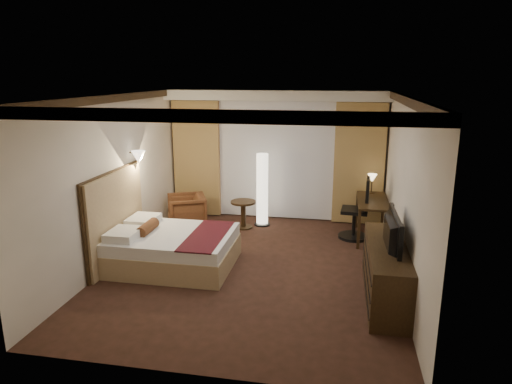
% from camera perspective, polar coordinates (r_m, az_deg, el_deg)
% --- Properties ---
extents(floor, '(4.50, 5.50, 0.01)m').
position_cam_1_polar(floor, '(7.40, -0.57, -9.42)').
color(floor, black).
rests_on(floor, ground).
extents(ceiling, '(4.50, 5.50, 0.01)m').
position_cam_1_polar(ceiling, '(6.77, -0.63, 11.95)').
color(ceiling, white).
rests_on(ceiling, back_wall).
extents(back_wall, '(4.50, 0.02, 2.70)m').
position_cam_1_polar(back_wall, '(9.62, 2.57, 4.60)').
color(back_wall, beige).
rests_on(back_wall, floor).
extents(left_wall, '(0.02, 5.50, 2.70)m').
position_cam_1_polar(left_wall, '(7.71, -17.24, 1.47)').
color(left_wall, beige).
rests_on(left_wall, floor).
extents(right_wall, '(0.02, 5.50, 2.70)m').
position_cam_1_polar(right_wall, '(6.90, 18.05, -0.06)').
color(right_wall, beige).
rests_on(right_wall, floor).
extents(crown_molding, '(4.50, 5.50, 0.12)m').
position_cam_1_polar(crown_molding, '(6.78, -0.63, 11.44)').
color(crown_molding, black).
rests_on(crown_molding, ceiling).
extents(soffit, '(4.50, 0.50, 0.20)m').
position_cam_1_polar(soffit, '(9.24, 2.44, 11.99)').
color(soffit, white).
rests_on(soffit, ceiling).
extents(curtain_sheer, '(2.48, 0.04, 2.45)m').
position_cam_1_polar(curtain_sheer, '(9.56, 2.49, 3.93)').
color(curtain_sheer, silver).
rests_on(curtain_sheer, back_wall).
extents(curtain_left_drape, '(1.00, 0.14, 2.45)m').
position_cam_1_polar(curtain_left_drape, '(9.88, -7.39, 4.17)').
color(curtain_left_drape, tan).
rests_on(curtain_left_drape, back_wall).
extents(curtain_right_drape, '(1.00, 0.14, 2.45)m').
position_cam_1_polar(curtain_right_drape, '(9.42, 12.75, 3.42)').
color(curtain_right_drape, tan).
rests_on(curtain_right_drape, back_wall).
extents(wall_sconce, '(0.24, 0.24, 0.24)m').
position_cam_1_polar(wall_sconce, '(8.11, -14.46, 4.23)').
color(wall_sconce, white).
rests_on(wall_sconce, left_wall).
extents(bed, '(1.89, 1.48, 0.55)m').
position_cam_1_polar(bed, '(7.49, -10.26, -7.08)').
color(bed, white).
rests_on(bed, floor).
extents(headboard, '(0.12, 1.78, 1.50)m').
position_cam_1_polar(headboard, '(7.72, -17.08, -3.12)').
color(headboard, tan).
rests_on(headboard, floor).
extents(armchair, '(0.90, 0.93, 0.74)m').
position_cam_1_polar(armchair, '(9.25, -8.67, -2.21)').
color(armchair, '#4C3116').
rests_on(armchair, floor).
extents(side_table, '(0.50, 0.50, 0.56)m').
position_cam_1_polar(side_table, '(9.15, -1.59, -2.82)').
color(side_table, black).
rests_on(side_table, floor).
extents(floor_lamp, '(0.31, 0.31, 1.50)m').
position_cam_1_polar(floor_lamp, '(9.19, 0.79, 0.30)').
color(floor_lamp, white).
rests_on(floor_lamp, floor).
extents(desk, '(0.55, 1.30, 0.75)m').
position_cam_1_polar(desk, '(8.81, 14.24, -3.30)').
color(desk, black).
rests_on(desk, floor).
extents(desk_lamp, '(0.18, 0.18, 0.34)m').
position_cam_1_polar(desk_lamp, '(9.15, 14.27, 0.90)').
color(desk_lamp, '#FFD899').
rests_on(desk_lamp, desk).
extents(office_chair, '(0.61, 0.61, 1.17)m').
position_cam_1_polar(office_chair, '(8.69, 12.23, -1.99)').
color(office_chair, black).
rests_on(office_chair, floor).
extents(dresser, '(0.50, 1.97, 0.77)m').
position_cam_1_polar(dresser, '(6.57, 15.89, -9.57)').
color(dresser, black).
rests_on(dresser, floor).
extents(television, '(0.65, 1.09, 0.14)m').
position_cam_1_polar(television, '(6.32, 16.05, -3.79)').
color(television, black).
rests_on(television, dresser).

